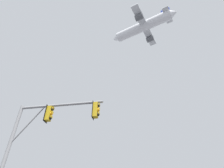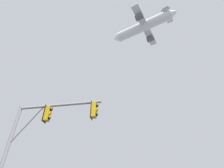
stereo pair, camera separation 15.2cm
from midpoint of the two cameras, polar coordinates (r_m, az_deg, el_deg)
name	(u,v)px [view 2 (the right image)]	position (r m, az deg, el deg)	size (l,w,h in m)	color
signal_pole_near	(40,131)	(11.15, -21.35, -13.75)	(5.21, 1.05, 6.72)	gray
airplane	(143,27)	(61.61, 9.99, 17.48)	(20.47, 15.81, 6.01)	white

